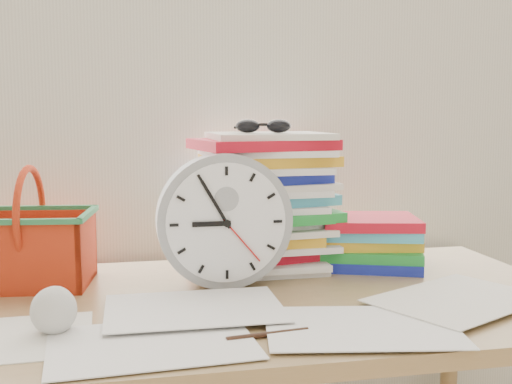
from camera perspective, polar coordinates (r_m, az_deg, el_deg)
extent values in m
cube|color=silver|center=(1.62, -5.20, 15.63)|extent=(4.00, 0.04, 2.70)
cube|color=silver|center=(1.60, -5.09, 13.96)|extent=(2.40, 0.01, 2.50)
cube|color=olive|center=(1.26, -2.66, -10.08)|extent=(1.40, 0.70, 0.03)
cylinder|color=#949699|center=(1.31, -2.84, -2.56)|extent=(0.28, 0.06, 0.28)
sphere|color=silver|center=(1.11, -17.57, -9.95)|extent=(0.08, 0.08, 0.08)
cylinder|color=black|center=(1.05, 1.07, -12.55)|extent=(0.14, 0.03, 0.01)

